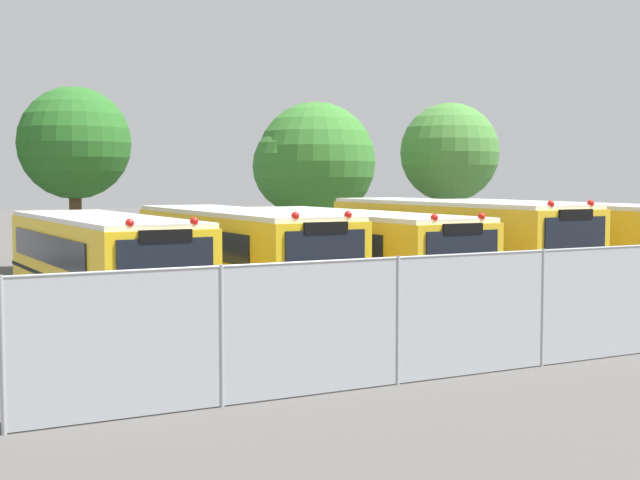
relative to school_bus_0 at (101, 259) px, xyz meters
name	(u,v)px	position (x,y,z in m)	size (l,w,h in m)	color
ground_plane	(354,294)	(7.31, 0.18, -1.34)	(160.00, 160.00, 0.00)	#514F4C
school_bus_0	(101,259)	(0.00, 0.00, 0.00)	(2.72, 9.67, 2.53)	yellow
school_bus_1	(237,251)	(3.74, 0.29, 0.04)	(2.54, 10.46, 2.61)	yellow
school_bus_2	(349,248)	(7.19, 0.28, -0.01)	(2.73, 10.76, 2.50)	yellow
school_bus_3	(453,239)	(10.92, 0.37, 0.12)	(2.66, 10.57, 2.77)	yellow
school_bus_4	(546,237)	(14.61, 0.29, 0.08)	(2.63, 11.14, 2.68)	yellow
tree_1	(76,143)	(1.75, 10.13, 3.24)	(3.95, 3.95, 6.54)	#4C3823
tree_2	(310,163)	(12.27, 12.45, 2.63)	(5.35, 5.14, 6.60)	#4C3823
tree_3	(450,152)	(19.29, 11.98, 3.21)	(4.56, 4.56, 6.79)	#4C3823
chainlink_fence	(605,300)	(6.77, -9.96, -0.26)	(21.31, 0.07, 2.09)	#9EA0A3
traffic_cone	(520,330)	(6.21, -8.27, -1.01)	(0.49, 0.49, 0.64)	#EA5914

